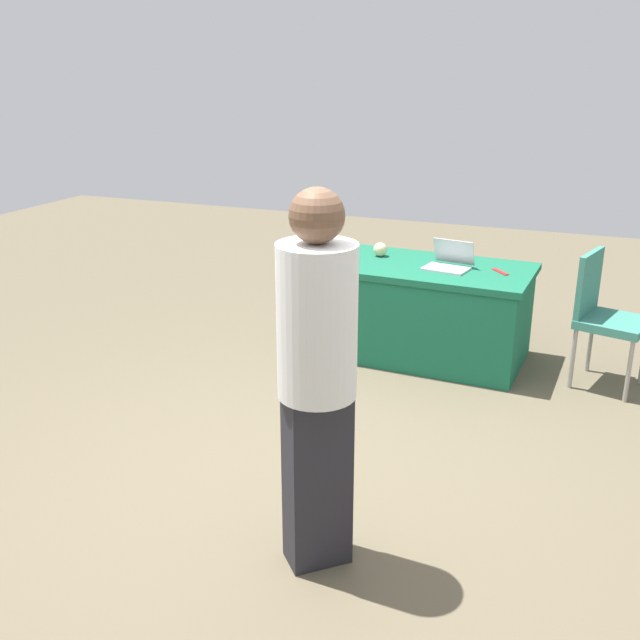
{
  "coord_description": "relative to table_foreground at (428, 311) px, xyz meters",
  "views": [
    {
      "loc": [
        -1.46,
        3.13,
        2.19
      ],
      "look_at": [
        -0.09,
        -0.27,
        0.9
      ],
      "focal_mm": 41.11,
      "sensor_mm": 36.0,
      "label": 1
    }
  ],
  "objects": [
    {
      "name": "laptop_silver",
      "position": [
        -0.14,
        0.03,
        0.4
      ],
      "size": [
        0.36,
        0.34,
        0.21
      ],
      "rotation": [
        0.0,
        0.0,
        -0.17
      ],
      "color": "silver",
      "rests_on": "table_foreground"
    },
    {
      "name": "table_foreground",
      "position": [
        0.0,
        0.0,
        0.0
      ],
      "size": [
        1.55,
        0.93,
        0.73
      ],
      "rotation": [
        0.0,
        0.0,
        -0.04
      ],
      "color": "#196647",
      "rests_on": "ground"
    },
    {
      "name": "yarn_ball",
      "position": [
        0.44,
        -0.14,
        0.42
      ],
      "size": [
        0.11,
        0.11,
        0.11
      ],
      "primitive_type": "sphere",
      "color": "beige",
      "rests_on": "table_foreground"
    },
    {
      "name": "person_attendee_standing",
      "position": [
        -0.15,
        2.64,
        0.6
      ],
      "size": [
        0.48,
        0.48,
        1.73
      ],
      "rotation": [
        0.0,
        0.0,
        0.75
      ],
      "color": "#26262D",
      "rests_on": "ground"
    },
    {
      "name": "ground_plane",
      "position": [
        0.23,
        2.17,
        -0.37
      ],
      "size": [
        14.4,
        14.4,
        0.0
      ],
      "primitive_type": "plane",
      "color": "brown"
    },
    {
      "name": "scissors_red",
      "position": [
        -0.52,
        -0.01,
        0.37
      ],
      "size": [
        0.14,
        0.16,
        0.01
      ],
      "primitive_type": "cube",
      "rotation": [
        0.0,
        0.0,
        2.27
      ],
      "color": "red",
      "rests_on": "table_foreground"
    },
    {
      "name": "chair_tucked_right",
      "position": [
        -1.26,
        0.06,
        0.18
      ],
      "size": [
        0.54,
        0.54,
        0.96
      ],
      "rotation": [
        0.0,
        0.0,
        1.31
      ],
      "color": "#9E9993",
      "rests_on": "ground"
    }
  ]
}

